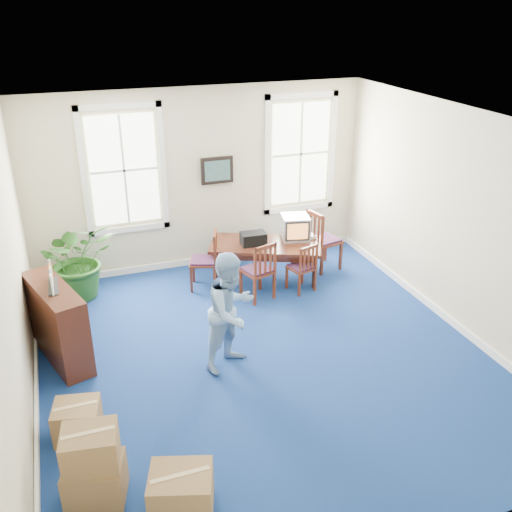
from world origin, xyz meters
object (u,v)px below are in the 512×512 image
object	(u,v)px
conference_table	(266,260)
man	(231,311)
potted_plant	(79,259)
crt_tv	(295,227)
cardboard_boxes	(114,451)
credenza	(58,323)
chair_near_left	(257,270)

from	to	relation	value
conference_table	man	xyz separation A→B (m)	(-1.34, -2.29, 0.49)
potted_plant	crt_tv	bearing A→B (deg)	-5.46
potted_plant	cardboard_boxes	xyz separation A→B (m)	(0.03, -4.29, -0.23)
man	crt_tv	bearing A→B (deg)	20.12
credenza	cardboard_boxes	xyz separation A→B (m)	(0.43, -2.53, -0.11)
man	cardboard_boxes	distance (m)	2.39
conference_table	chair_near_left	size ratio (longest dim) A/B	1.88
man	cardboard_boxes	size ratio (longest dim) A/B	1.07
conference_table	credenza	bearing A→B (deg)	-134.31
credenza	crt_tv	bearing A→B (deg)	1.14
cardboard_boxes	conference_table	bearing A→B (deg)	51.82
conference_table	man	bearing A→B (deg)	-95.99
chair_near_left	cardboard_boxes	world-z (taller)	chair_near_left
man	potted_plant	xyz separation A→B (m)	(-1.76, 2.68, -0.15)
conference_table	man	distance (m)	2.69
chair_near_left	conference_table	bearing A→B (deg)	-137.18
conference_table	crt_tv	world-z (taller)	crt_tv
conference_table	crt_tv	distance (m)	0.78
credenza	conference_table	bearing A→B (deg)	3.33
conference_table	credenza	distance (m)	3.77
man	credenza	size ratio (longest dim) A/B	1.17
chair_near_left	cardboard_boxes	size ratio (longest dim) A/B	0.66
potted_plant	credenza	bearing A→B (deg)	-102.94
chair_near_left	credenza	bearing A→B (deg)	-3.15
man	chair_near_left	bearing A→B (deg)	29.23
crt_tv	credenza	bearing A→B (deg)	-148.50
conference_table	potted_plant	world-z (taller)	potted_plant
potted_plant	chair_near_left	bearing A→B (deg)	-21.01
conference_table	cardboard_boxes	xyz separation A→B (m)	(-3.07, -3.90, 0.11)
credenza	cardboard_boxes	bearing A→B (deg)	-98.29
credenza	chair_near_left	bearing A→B (deg)	-4.97
crt_tv	credenza	distance (m)	4.31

